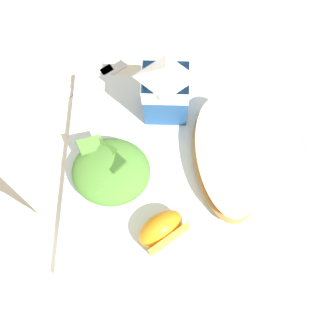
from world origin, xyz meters
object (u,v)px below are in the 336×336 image
(white_plate, at_px, (168,172))
(cheesy_pizza_bread, at_px, (222,159))
(green_salad_pile, at_px, (108,171))
(metal_fork, at_px, (74,88))
(orange_wedge_front, at_px, (158,230))
(milk_carton, at_px, (162,90))
(paper_napkin, at_px, (334,118))
(drinking_clear_cup, at_px, (2,231))

(white_plate, bearing_deg, cheesy_pizza_bread, 9.70)
(white_plate, relative_size, cheesy_pizza_bread, 1.55)
(green_salad_pile, bearing_deg, metal_fork, 114.87)
(cheesy_pizza_bread, distance_m, green_salad_pile, 0.15)
(metal_fork, bearing_deg, orange_wedge_front, -58.14)
(milk_carton, bearing_deg, orange_wedge_front, -90.17)
(cheesy_pizza_bread, xyz_separation_m, milk_carton, (-0.08, 0.07, 0.04))
(white_plate, height_order, paper_napkin, white_plate)
(white_plate, xyz_separation_m, cheesy_pizza_bread, (0.07, 0.01, 0.03))
(white_plate, height_order, orange_wedge_front, orange_wedge_front)
(milk_carton, height_order, paper_napkin, milk_carton)
(white_plate, bearing_deg, metal_fork, 137.86)
(orange_wedge_front, bearing_deg, white_plate, 83.23)
(orange_wedge_front, bearing_deg, drinking_clear_cup, -177.12)
(milk_carton, bearing_deg, white_plate, -83.90)
(green_salad_pile, height_order, orange_wedge_front, green_salad_pile)
(orange_wedge_front, xyz_separation_m, metal_fork, (-0.13, 0.21, -0.03))
(green_salad_pile, height_order, metal_fork, green_salad_pile)
(white_plate, xyz_separation_m, milk_carton, (-0.01, 0.09, 0.07))
(orange_wedge_front, distance_m, metal_fork, 0.25)
(green_salad_pile, height_order, paper_napkin, green_salad_pile)
(metal_fork, distance_m, drinking_clear_cup, 0.23)
(milk_carton, height_order, orange_wedge_front, milk_carton)
(white_plate, height_order, milk_carton, milk_carton)
(white_plate, relative_size, milk_carton, 2.55)
(milk_carton, bearing_deg, metal_fork, 163.25)
(white_plate, relative_size, orange_wedge_front, 4.03)
(cheesy_pizza_bread, relative_size, orange_wedge_front, 2.60)
(paper_napkin, bearing_deg, green_salad_pile, -162.51)
(white_plate, xyz_separation_m, paper_napkin, (0.23, 0.09, -0.01))
(white_plate, height_order, metal_fork, white_plate)
(orange_wedge_front, relative_size, drinking_clear_cup, 0.64)
(orange_wedge_front, distance_m, paper_napkin, 0.30)
(white_plate, height_order, cheesy_pizza_bread, cheesy_pizza_bread)
(orange_wedge_front, bearing_deg, paper_napkin, 34.97)
(white_plate, relative_size, drinking_clear_cup, 2.59)
(milk_carton, relative_size, orange_wedge_front, 1.58)
(cheesy_pizza_bread, height_order, metal_fork, cheesy_pizza_bread)
(milk_carton, bearing_deg, green_salad_pile, -124.72)
(paper_napkin, distance_m, metal_fork, 0.37)
(white_plate, bearing_deg, green_salad_pile, -172.68)
(cheesy_pizza_bread, xyz_separation_m, metal_fork, (-0.21, 0.11, -0.03))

